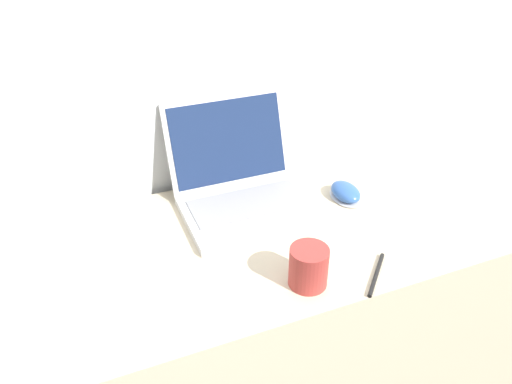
{
  "coord_description": "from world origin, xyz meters",
  "views": [
    {
      "loc": [
        -0.43,
        -0.6,
        1.46
      ],
      "look_at": [
        -0.05,
        0.33,
        0.84
      ],
      "focal_mm": 35.0,
      "sensor_mm": 36.0,
      "label": 1
    }
  ],
  "objects_px": {
    "computer_mouse": "(345,193)",
    "pen": "(376,274)",
    "drink_cup": "(309,266)",
    "laptop": "(242,184)"
  },
  "relations": [
    {
      "from": "laptop",
      "to": "computer_mouse",
      "type": "relative_size",
      "value": 3.11
    },
    {
      "from": "drink_cup",
      "to": "pen",
      "type": "bearing_deg",
      "value": -13.86
    },
    {
      "from": "computer_mouse",
      "to": "pen",
      "type": "distance_m",
      "value": 0.31
    },
    {
      "from": "laptop",
      "to": "computer_mouse",
      "type": "distance_m",
      "value": 0.27
    },
    {
      "from": "drink_cup",
      "to": "computer_mouse",
      "type": "xyz_separation_m",
      "value": [
        0.24,
        0.25,
        -0.03
      ]
    },
    {
      "from": "drink_cup",
      "to": "laptop",
      "type": "bearing_deg",
      "value": 92.76
    },
    {
      "from": "pen",
      "to": "computer_mouse",
      "type": "bearing_deg",
      "value": 71.58
    },
    {
      "from": "laptop",
      "to": "pen",
      "type": "relative_size",
      "value": 3.06
    },
    {
      "from": "computer_mouse",
      "to": "pen",
      "type": "xyz_separation_m",
      "value": [
        -0.1,
        -0.29,
        -0.01
      ]
    },
    {
      "from": "drink_cup",
      "to": "computer_mouse",
      "type": "bearing_deg",
      "value": 46.45
    }
  ]
}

